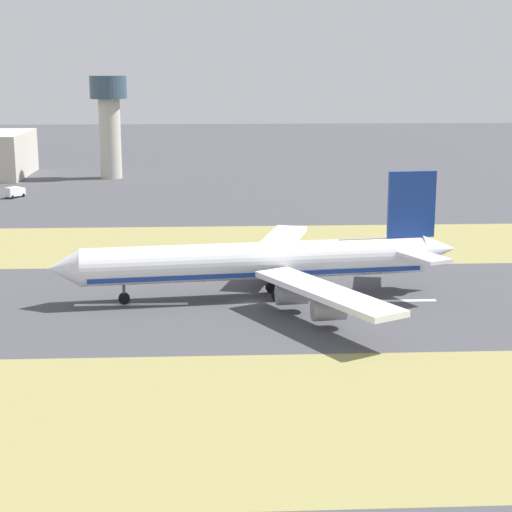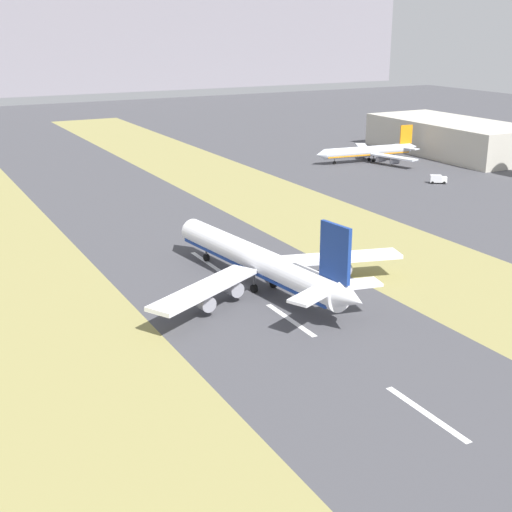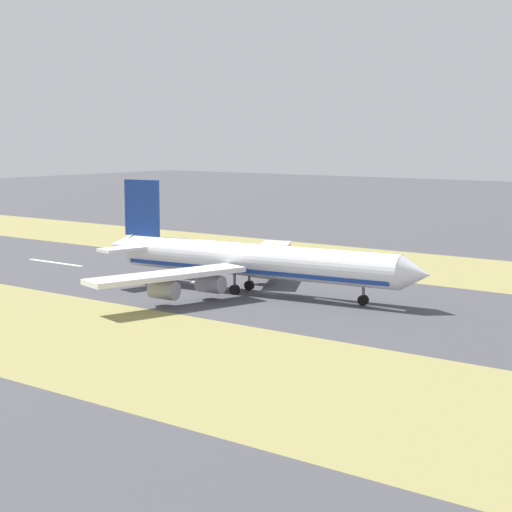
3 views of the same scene
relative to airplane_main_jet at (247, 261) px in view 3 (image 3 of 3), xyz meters
The scene contains 7 objects.
ground_plane 7.41m from the airplane_main_jet, 136.66° to the left, with size 800.00×800.00×0.00m, color #424247.
grass_median_west 48.61m from the airplane_main_jet, behind, with size 40.00×600.00×0.01m, color olive.
grass_median_east 42.39m from the airplane_main_jet, ahead, with size 40.00×600.00×0.01m, color olive.
centreline_dash_near 58.50m from the airplane_main_jet, 93.10° to the right, with size 1.20×18.00×0.01m, color silver.
centreline_dash_mid 19.34m from the airplane_main_jet, 99.85° to the right, with size 1.20×18.00×0.01m, color silver.
centreline_dash_far 22.92m from the airplane_main_jet, 98.17° to the left, with size 1.20×18.00×0.01m, color silver.
airplane_main_jet is the anchor object (origin of this frame).
Camera 3 is at (125.35, 92.61, 28.77)m, focal length 60.00 mm.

